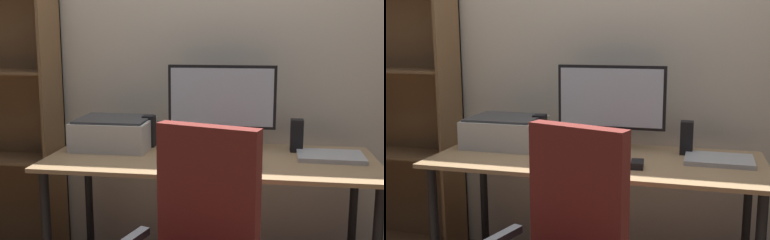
% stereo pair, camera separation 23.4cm
% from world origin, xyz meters
% --- Properties ---
extents(back_wall, '(6.40, 0.10, 2.60)m').
position_xyz_m(back_wall, '(0.00, 0.51, 1.30)').
color(back_wall, beige).
rests_on(back_wall, ground).
extents(desk, '(1.62, 0.67, 0.74)m').
position_xyz_m(desk, '(0.00, 0.00, 0.65)').
color(desk, tan).
rests_on(desk, ground).
extents(monitor, '(0.57, 0.20, 0.45)m').
position_xyz_m(monitor, '(0.04, 0.19, 1.00)').
color(monitor, black).
rests_on(monitor, desk).
extents(keyboard, '(0.29, 0.11, 0.02)m').
position_xyz_m(keyboard, '(0.01, -0.14, 0.75)').
color(keyboard, black).
rests_on(keyboard, desk).
extents(mouse, '(0.06, 0.10, 0.03)m').
position_xyz_m(mouse, '(0.22, -0.13, 0.76)').
color(mouse, black).
rests_on(mouse, desk).
extents(coffee_mug, '(0.10, 0.08, 0.09)m').
position_xyz_m(coffee_mug, '(0.09, 0.03, 0.79)').
color(coffee_mug, '#B72D28').
rests_on(coffee_mug, desk).
extents(laptop, '(0.32, 0.24, 0.02)m').
position_xyz_m(laptop, '(0.59, 0.07, 0.75)').
color(laptop, '#B7BABC').
rests_on(laptop, desk).
extents(speaker_left, '(0.06, 0.07, 0.17)m').
position_xyz_m(speaker_left, '(-0.36, 0.19, 0.82)').
color(speaker_left, black).
rests_on(speaker_left, desk).
extents(speaker_right, '(0.06, 0.07, 0.17)m').
position_xyz_m(speaker_right, '(0.43, 0.19, 0.82)').
color(speaker_right, black).
rests_on(speaker_right, desk).
extents(printer, '(0.40, 0.34, 0.16)m').
position_xyz_m(printer, '(-0.54, 0.14, 0.82)').
color(printer, silver).
rests_on(printer, desk).
extents(bookshelf, '(0.78, 0.28, 1.74)m').
position_xyz_m(bookshelf, '(-1.37, 0.34, 0.86)').
color(bookshelf, brown).
rests_on(bookshelf, ground).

